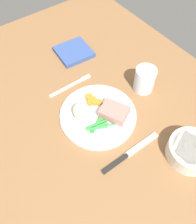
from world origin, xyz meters
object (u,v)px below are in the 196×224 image
at_px(meat_portion, 114,112).
at_px(napkin, 74,52).
at_px(fork, 70,86).
at_px(dinner_plate, 98,115).
at_px(knife, 129,153).
at_px(water_glass, 144,81).
at_px(salad_bowl, 191,150).

xyz_separation_m(meat_portion, napkin, (-0.33, 0.06, -0.02)).
distance_m(fork, napkin, 0.17).
bearing_deg(dinner_plate, knife, -1.04).
height_order(meat_portion, fork, meat_portion).
relative_size(dinner_plate, water_glass, 2.79).
bearing_deg(knife, water_glass, 125.75).
bearing_deg(meat_portion, knife, -18.13).
xyz_separation_m(knife, water_glass, (-0.16, 0.20, 0.03)).
height_order(dinner_plate, meat_portion, meat_portion).
bearing_deg(salad_bowl, water_glass, 166.00).
bearing_deg(water_glass, meat_portion, -76.63).
height_order(water_glass, napkin, water_glass).
xyz_separation_m(dinner_plate, napkin, (-0.30, 0.10, 0.00)).
distance_m(salad_bowl, napkin, 0.56).
distance_m(water_glass, napkin, 0.31).
bearing_deg(meat_portion, salad_bowl, 22.38).
distance_m(meat_portion, knife, 0.13).
height_order(fork, knife, knife).
bearing_deg(water_glass, knife, -50.87).
distance_m(fork, salad_bowl, 0.44).
relative_size(meat_portion, knife, 0.40).
xyz_separation_m(water_glass, napkin, (-0.29, -0.10, -0.03)).
relative_size(water_glass, salad_bowl, 0.66).
bearing_deg(fork, water_glass, 53.92).
relative_size(dinner_plate, knife, 1.18).
distance_m(water_glass, salad_bowl, 0.27).
relative_size(dinner_plate, salad_bowl, 1.85).
bearing_deg(napkin, knife, -12.72).
bearing_deg(napkin, meat_portion, -10.59).
xyz_separation_m(salad_bowl, napkin, (-0.55, -0.03, -0.02)).
bearing_deg(dinner_plate, fork, -179.09).
relative_size(meat_portion, water_glass, 0.95).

